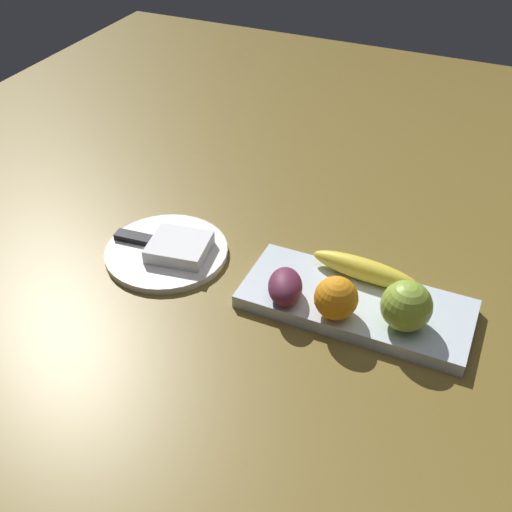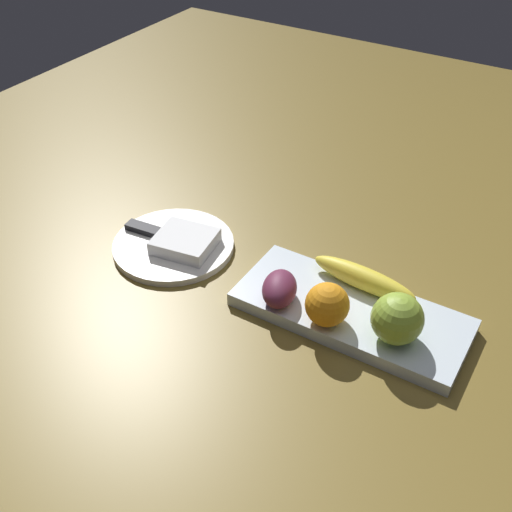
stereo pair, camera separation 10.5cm
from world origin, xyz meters
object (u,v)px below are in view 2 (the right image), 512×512
(fruit_tray, at_px, (351,312))
(orange_near_apple, at_px, (327,305))
(dinner_plate, at_px, (174,245))
(folded_napkin, at_px, (185,242))
(apple, at_px, (397,319))
(grape_bunch, at_px, (279,289))
(knife, at_px, (156,232))
(banana, at_px, (364,278))

(fruit_tray, height_order, orange_near_apple, orange_near_apple)
(dinner_plate, bearing_deg, folded_napkin, 0.00)
(apple, xyz_separation_m, dinner_plate, (-0.44, 0.03, -0.06))
(grape_bunch, height_order, dinner_plate, grape_bunch)
(apple, xyz_separation_m, grape_bunch, (-0.19, -0.02, -0.02))
(knife, bearing_deg, banana, 1.54)
(folded_napkin, bearing_deg, dinner_plate, -180.00)
(folded_napkin, height_order, knife, folded_napkin)
(banana, xyz_separation_m, orange_near_apple, (-0.02, -0.10, 0.02))
(orange_near_apple, bearing_deg, apple, 11.47)
(orange_near_apple, bearing_deg, knife, 171.78)
(fruit_tray, relative_size, orange_near_apple, 5.41)
(grape_bunch, xyz_separation_m, folded_napkin, (-0.22, 0.05, -0.02))
(banana, bearing_deg, fruit_tray, -81.47)
(grape_bunch, distance_m, dinner_plate, 0.26)
(apple, bearing_deg, grape_bunch, -175.30)
(banana, distance_m, dinner_plate, 0.36)
(orange_near_apple, relative_size, grape_bunch, 0.84)
(banana, distance_m, folded_napkin, 0.33)
(folded_napkin, bearing_deg, grape_bunch, -11.47)
(folded_napkin, xyz_separation_m, knife, (-0.07, 0.00, -0.01))
(grape_bunch, distance_m, knife, 0.30)
(apple, distance_m, folded_napkin, 0.41)
(knife, bearing_deg, orange_near_apple, -13.72)
(grape_bunch, xyz_separation_m, dinner_plate, (-0.25, 0.05, -0.04))
(grape_bunch, height_order, knife, grape_bunch)
(apple, height_order, orange_near_apple, apple)
(dinner_plate, bearing_deg, orange_near_apple, -8.53)
(banana, bearing_deg, knife, -168.90)
(banana, relative_size, folded_napkin, 1.79)
(apple, xyz_separation_m, orange_near_apple, (-0.10, -0.02, -0.01))
(fruit_tray, xyz_separation_m, apple, (0.08, -0.03, 0.05))
(dinner_plate, bearing_deg, knife, 174.18)
(knife, bearing_deg, fruit_tray, -6.12)
(apple, bearing_deg, banana, 136.56)
(dinner_plate, distance_m, knife, 0.04)
(fruit_tray, relative_size, grape_bunch, 4.56)
(banana, bearing_deg, dinner_plate, -167.35)
(apple, relative_size, orange_near_apple, 1.15)
(orange_near_apple, xyz_separation_m, knife, (-0.38, 0.05, -0.04))
(grape_bunch, bearing_deg, apple, 4.70)
(orange_near_apple, relative_size, folded_napkin, 0.67)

